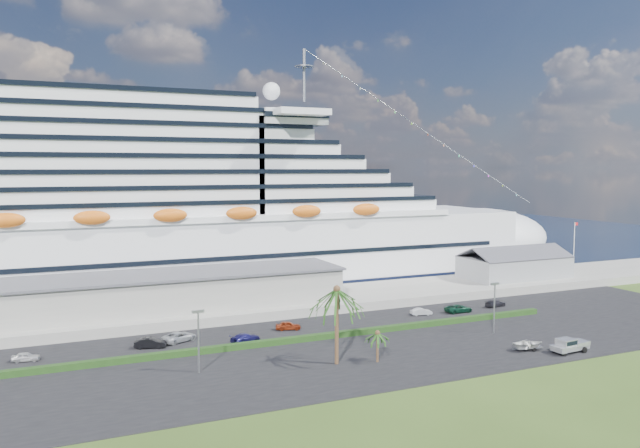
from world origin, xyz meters
name	(u,v)px	position (x,y,z in m)	size (l,w,h in m)	color
ground	(415,364)	(0.00, 0.00, 0.00)	(420.00, 420.00, 0.00)	#2D4416
asphalt_lot	(376,343)	(0.00, 11.00, 0.06)	(140.00, 38.00, 0.12)	black
wharf	(304,301)	(0.00, 40.00, 0.90)	(240.00, 20.00, 1.80)	gray
water	(200,250)	(0.00, 130.00, 0.01)	(420.00, 160.00, 0.02)	black
cruise_ship	(168,215)	(-21.53, 64.00, 16.69)	(191.00, 38.00, 54.00)	silver
terminal_building	(175,290)	(-25.00, 40.00, 5.01)	(61.00, 15.00, 6.30)	gray
port_shed	(514,266)	(52.00, 40.00, 4.40)	(24.00, 12.31, 7.37)	gray
flagpole	(574,245)	(70.04, 40.00, 8.27)	(1.08, 0.16, 12.00)	silver
hedge	(315,337)	(-8.00, 16.00, 0.57)	(88.00, 1.10, 0.90)	black
lamp_post_left	(198,333)	(-28.00, 8.00, 5.34)	(1.60, 0.35, 8.27)	gray
lamp_post_right	(494,301)	(20.00, 8.00, 5.34)	(1.60, 0.35, 8.27)	gray
palm_tall	(337,298)	(-10.00, 4.00, 9.20)	(8.82, 8.82, 11.13)	#47301E
palm_short	(378,337)	(-4.50, 2.50, 3.67)	(3.53, 3.53, 4.56)	#47301E
parked_car_0	(26,357)	(-48.84, 22.34, 0.75)	(1.48, 3.68, 1.25)	#B3B3B5
parked_car_1	(150,343)	(-32.09, 21.97, 0.88)	(1.61, 4.63, 1.52)	black
parked_car_2	(179,337)	(-27.46, 23.62, 0.88)	(2.52, 5.46, 1.52)	#A3A6AB
parked_car_3	(245,338)	(-18.31, 19.13, 0.82)	(1.96, 4.83, 1.40)	#191750
parked_car_4	(288,326)	(-9.65, 23.43, 0.83)	(1.67, 4.15, 1.41)	maroon
parked_car_5	(421,312)	(16.11, 23.28, 0.76)	(1.35, 3.87, 1.28)	#B7BBBF
parked_car_6	(459,308)	(23.64, 22.33, 0.85)	(2.41, 5.23, 1.45)	#0D3523
parked_car_7	(495,303)	(33.02, 23.42, 0.79)	(1.87, 4.60, 1.34)	#242329
pickup_truck	(569,345)	(23.07, -4.89, 1.27)	(6.08, 2.64, 2.09)	black
boat_trailer	(529,344)	(18.34, -1.75, 1.11)	(5.38, 3.90, 1.50)	gray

